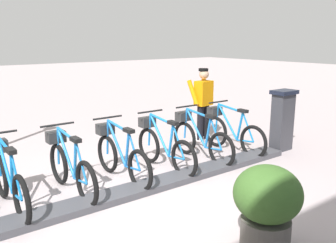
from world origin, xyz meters
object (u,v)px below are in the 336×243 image
object	(u,v)px
bike_docked_0	(231,131)
bike_docked_2	(163,146)
bike_docked_1	(199,138)
payment_kiosk	(282,119)
bike_docked_3	(120,155)
bike_docked_5	(8,179)
bike_docked_4	(69,166)
planter_bush	(267,203)
worker_near_rack	(203,101)

from	to	relation	value
bike_docked_0	bike_docked_2	size ratio (longest dim) A/B	1.00
bike_docked_1	bike_docked_2	distance (m)	0.88
payment_kiosk	bike_docked_3	bearing A→B (deg)	80.90
bike_docked_3	payment_kiosk	bearing A→B (deg)	-99.10
payment_kiosk	bike_docked_5	size ratio (longest dim) A/B	0.74
bike_docked_4	bike_docked_5	size ratio (longest dim) A/B	1.00
bike_docked_0	planter_bush	bearing A→B (deg)	139.54
bike_docked_4	bike_docked_1	bearing A→B (deg)	-90.00
bike_docked_0	bike_docked_5	distance (m)	4.41
payment_kiosk	bike_docked_2	xyz separation A→B (m)	(0.57, 2.69, -0.24)
bike_docked_2	bike_docked_0	bearing A→B (deg)	-90.00
bike_docked_0	bike_docked_1	xyz separation A→B (m)	(0.00, 0.88, 0.00)
payment_kiosk	planter_bush	distance (m)	3.97
bike_docked_2	bike_docked_5	xyz separation A→B (m)	(0.00, 2.64, 0.00)
payment_kiosk	bike_docked_5	bearing A→B (deg)	83.88
bike_docked_3	bike_docked_5	world-z (taller)	same
payment_kiosk	bike_docked_1	xyz separation A→B (m)	(0.57, 1.81, -0.24)
bike_docked_3	worker_near_rack	size ratio (longest dim) A/B	1.04
bike_docked_5	worker_near_rack	xyz separation A→B (m)	(1.04, -4.55, 0.48)
bike_docked_5	planter_bush	world-z (taller)	bike_docked_5
bike_docked_0	payment_kiosk	bearing A→B (deg)	-121.67
bike_docked_0	bike_docked_4	bearing A→B (deg)	90.00
bike_docked_2	worker_near_rack	size ratio (longest dim) A/B	1.04
payment_kiosk	bike_docked_4	bearing A→B (deg)	82.68
bike_docked_1	worker_near_rack	size ratio (longest dim) A/B	1.04
bike_docked_2	bike_docked_4	world-z (taller)	same
payment_kiosk	bike_docked_1	distance (m)	1.91
payment_kiosk	worker_near_rack	distance (m)	1.80
bike_docked_1	bike_docked_4	size ratio (longest dim) A/B	1.00
payment_kiosk	bike_docked_4	size ratio (longest dim) A/B	0.74
planter_bush	worker_near_rack	bearing A→B (deg)	-33.40
bike_docked_1	worker_near_rack	bearing A→B (deg)	-44.76
bike_docked_5	payment_kiosk	bearing A→B (deg)	-96.12
bike_docked_0	worker_near_rack	xyz separation A→B (m)	(1.04, -0.15, 0.48)
bike_docked_2	worker_near_rack	world-z (taller)	worker_near_rack
payment_kiosk	bike_docked_0	distance (m)	1.11
planter_bush	bike_docked_3	bearing A→B (deg)	5.66
bike_docked_3	bike_docked_5	size ratio (longest dim) A/B	1.00
bike_docked_4	bike_docked_5	xyz separation A→B (m)	(0.00, 0.88, 0.00)
bike_docked_5	worker_near_rack	distance (m)	4.69
payment_kiosk	worker_near_rack	xyz separation A→B (m)	(1.61, 0.78, 0.24)
bike_docked_1	bike_docked_4	world-z (taller)	same
bike_docked_0	bike_docked_4	size ratio (longest dim) A/B	1.00
bike_docked_1	bike_docked_4	distance (m)	2.64
bike_docked_0	bike_docked_3	bearing A→B (deg)	90.00
payment_kiosk	worker_near_rack	world-z (taller)	worker_near_rack
bike_docked_2	bike_docked_3	distance (m)	0.88
bike_docked_1	planter_bush	size ratio (longest dim) A/B	1.77
bike_docked_0	planter_bush	distance (m)	3.65
bike_docked_0	planter_bush	world-z (taller)	bike_docked_0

